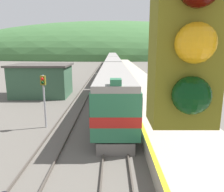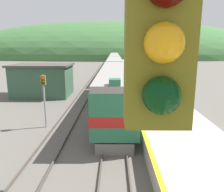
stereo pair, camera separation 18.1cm
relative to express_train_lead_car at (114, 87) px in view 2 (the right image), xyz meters
The scene contains 10 objects.
track_main 47.77m from the express_train_lead_car, 90.00° to the left, with size 1.52×180.00×0.16m.
track_siding 47.95m from the express_train_lead_car, 94.87° to the left, with size 1.52×180.00×0.16m.
platform 28.12m from the express_train_lead_car, 81.09° to the left, with size 5.24×140.00×1.00m.
distant_hills 128.06m from the express_train_lead_car, 90.00° to the left, with size 223.21×100.44×45.77m.
station_shed 11.21m from the express_train_lead_car, 146.76° to the left, with size 7.48×5.74×4.15m.
express_train_lead_car is the anchor object (origin of this frame).
carriage_second 21.85m from the express_train_lead_car, 90.00° to the left, with size 2.97×20.10×4.15m.
carriage_third 42.83m from the express_train_lead_car, 90.00° to the left, with size 2.97×20.10×4.15m.
carriage_fourth 63.82m from the express_train_lead_car, 90.00° to the left, with size 2.97×20.10×4.15m.
signal_post_siding 7.89m from the express_train_lead_car, 134.20° to the right, with size 0.36×0.42×4.19m.
Camera 2 is at (-0.03, 0.17, 6.21)m, focal length 35.00 mm.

